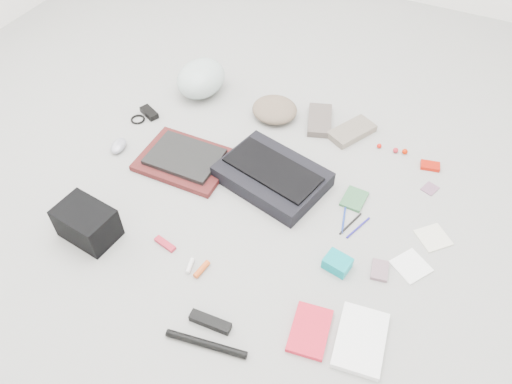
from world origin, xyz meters
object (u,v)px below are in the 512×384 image
at_px(camera_bag, 87,223).
at_px(book_red, 310,330).
at_px(bike_helmet, 201,78).
at_px(accordion_wallet, 337,263).
at_px(laptop, 185,157).
at_px(messenger_bag, 272,176).

distance_m(camera_bag, book_red, 0.94).
bearing_deg(bike_helmet, accordion_wallet, -33.78).
relative_size(book_red, accordion_wallet, 1.96).
distance_m(laptop, accordion_wallet, 0.84).
height_order(messenger_bag, camera_bag, camera_bag).
bearing_deg(laptop, bike_helmet, 110.88).
distance_m(bike_helmet, accordion_wallet, 1.23).
xyz_separation_m(laptop, bike_helmet, (-0.19, 0.49, 0.05)).
distance_m(laptop, camera_bag, 0.53).
height_order(messenger_bag, bike_helmet, bike_helmet).
bearing_deg(bike_helmet, book_red, -43.12).
bearing_deg(laptop, accordion_wallet, -16.79).
height_order(messenger_bag, book_red, messenger_bag).
height_order(laptop, camera_bag, camera_bag).
bearing_deg(messenger_bag, laptop, -157.58).
bearing_deg(camera_bag, accordion_wallet, 23.67).
bearing_deg(laptop, book_red, -33.49).
xyz_separation_m(book_red, accordion_wallet, (-0.01, 0.29, 0.01)).
relative_size(bike_helmet, camera_bag, 1.30).
bearing_deg(camera_bag, messenger_bag, 54.22).
xyz_separation_m(laptop, book_red, (0.81, -0.52, -0.03)).
relative_size(bike_helmet, accordion_wallet, 2.97).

